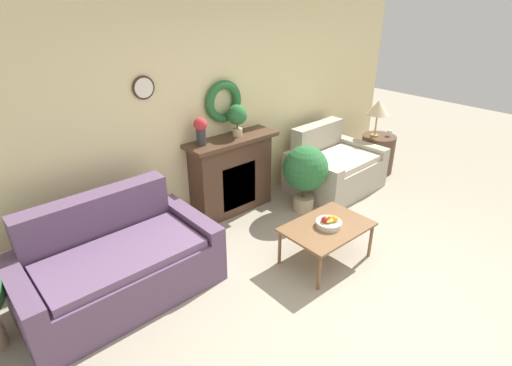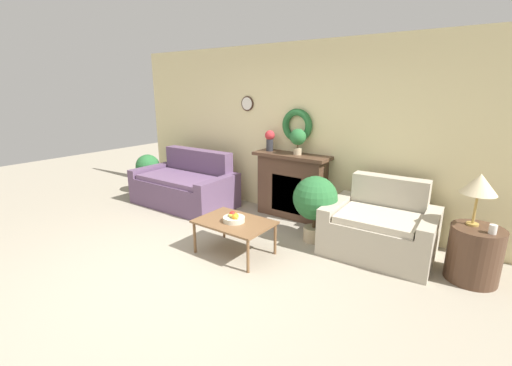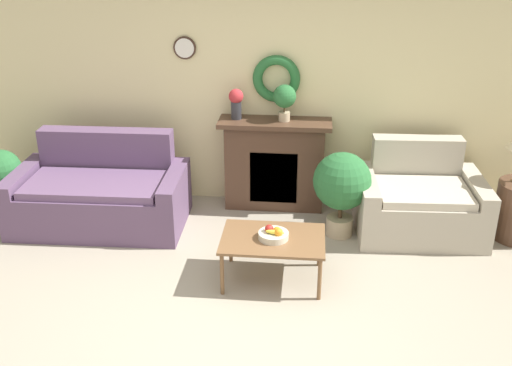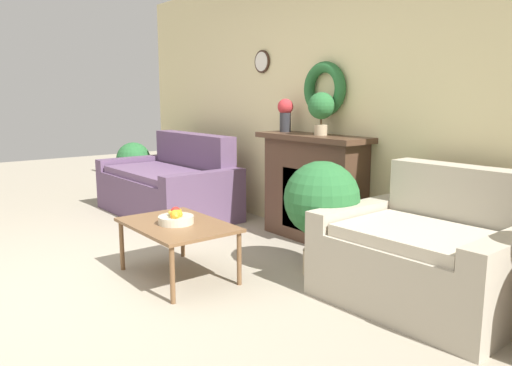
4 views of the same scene
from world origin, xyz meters
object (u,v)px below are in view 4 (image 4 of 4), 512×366
(coffee_table, at_px, (177,228))
(potted_plant_floor_by_loveseat, at_px, (322,203))
(loveseat_right, at_px, (426,257))
(potted_plant_floor_by_couch, at_px, (134,163))
(fireplace, at_px, (313,187))
(couch_left, at_px, (170,187))
(vase_on_mantel_left, at_px, (285,113))
(fruit_bowl, at_px, (176,218))
(potted_plant_on_mantel, at_px, (321,108))

(coffee_table, relative_size, potted_plant_floor_by_loveseat, 1.02)
(loveseat_right, height_order, potted_plant_floor_by_loveseat, loveseat_right)
(loveseat_right, bearing_deg, potted_plant_floor_by_couch, 178.70)
(fireplace, distance_m, coffee_table, 1.55)
(couch_left, height_order, potted_plant_floor_by_couch, couch_left)
(vase_on_mantel_left, distance_m, potted_plant_floor_by_loveseat, 1.47)
(fruit_bowl, bearing_deg, loveseat_right, 37.59)
(coffee_table, bearing_deg, fireplace, 93.41)
(fireplace, xyz_separation_m, potted_plant_on_mantel, (0.10, -0.01, 0.77))
(potted_plant_on_mantel, relative_size, potted_plant_floor_by_couch, 0.52)
(loveseat_right, bearing_deg, fireplace, 161.77)
(couch_left, xyz_separation_m, vase_on_mantel_left, (1.40, 0.59, 0.90))
(coffee_table, bearing_deg, couch_left, 153.45)
(loveseat_right, xyz_separation_m, potted_plant_on_mantel, (-1.45, 0.42, 0.97))
(coffee_table, distance_m, potted_plant_on_mantel, 1.77)
(coffee_table, xyz_separation_m, vase_on_mantel_left, (-0.52, 1.55, 0.84))
(fireplace, distance_m, fruit_bowl, 1.56)
(fruit_bowl, relative_size, potted_plant_on_mantel, 0.68)
(potted_plant_on_mantel, height_order, potted_plant_floor_by_couch, potted_plant_on_mantel)
(vase_on_mantel_left, relative_size, potted_plant_on_mantel, 0.84)
(loveseat_right, bearing_deg, coffee_table, -145.26)
(fruit_bowl, height_order, potted_plant_floor_by_couch, potted_plant_floor_by_couch)
(potted_plant_floor_by_couch, bearing_deg, vase_on_mantel_left, 11.92)
(fireplace, xyz_separation_m, coffee_table, (0.09, -1.54, -0.13))
(potted_plant_floor_by_couch, height_order, potted_plant_floor_by_loveseat, potted_plant_floor_by_loveseat)
(fruit_bowl, bearing_deg, potted_plant_on_mantel, 89.94)
(fruit_bowl, xyz_separation_m, potted_plant_on_mantel, (0.00, 1.54, 0.81))
(potted_plant_on_mantel, bearing_deg, potted_plant_floor_by_couch, -170.45)
(coffee_table, xyz_separation_m, potted_plant_floor_by_couch, (-3.04, 1.02, 0.09))
(coffee_table, height_order, fruit_bowl, fruit_bowl)
(fireplace, relative_size, fruit_bowl, 4.54)
(fruit_bowl, distance_m, potted_plant_floor_by_couch, 3.22)
(potted_plant_floor_by_couch, bearing_deg, couch_left, -2.78)
(loveseat_right, xyz_separation_m, coffee_table, (-1.46, -1.10, 0.07))
(vase_on_mantel_left, relative_size, potted_plant_floor_by_loveseat, 0.37)
(potted_plant_floor_by_loveseat, bearing_deg, couch_left, 179.12)
(couch_left, height_order, vase_on_mantel_left, vase_on_mantel_left)
(fireplace, height_order, coffee_table, fireplace)
(couch_left, relative_size, coffee_table, 1.97)
(vase_on_mantel_left, bearing_deg, coffee_table, -71.47)
(fireplace, relative_size, loveseat_right, 0.93)
(couch_left, relative_size, loveseat_right, 1.38)
(coffee_table, height_order, vase_on_mantel_left, vase_on_mantel_left)
(loveseat_right, height_order, coffee_table, loveseat_right)
(coffee_table, relative_size, potted_plant_floor_by_couch, 1.20)
(potted_plant_on_mantel, bearing_deg, loveseat_right, -16.28)
(fruit_bowl, bearing_deg, coffee_table, 112.58)
(vase_on_mantel_left, bearing_deg, potted_plant_on_mantel, -2.18)
(potted_plant_floor_by_couch, bearing_deg, potted_plant_on_mantel, 9.55)
(loveseat_right, distance_m, potted_plant_on_mantel, 1.79)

